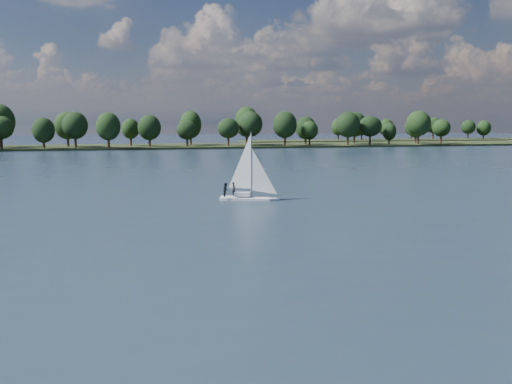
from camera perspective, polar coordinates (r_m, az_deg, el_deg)
ground at (r=117.63m, az=-7.03°, el=2.13°), size 700.00×700.00×0.00m
far_shore at (r=228.93m, az=-10.75°, el=4.40°), size 660.00×40.00×1.50m
far_shore_back at (r=327.32m, az=17.89°, el=4.93°), size 220.00×30.00×1.40m
sailboat at (r=72.28m, az=-1.06°, el=1.16°), size 7.09×4.11×9.02m
treeline at (r=224.75m, az=-10.17°, el=6.44°), size 562.81×74.01×17.71m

